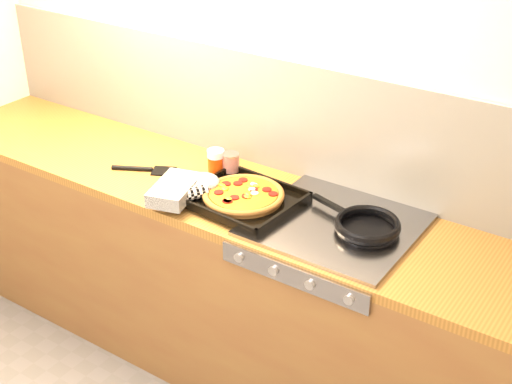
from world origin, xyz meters
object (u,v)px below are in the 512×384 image
Objects in this scene: pizza_on_tray at (225,194)px; frying_pan at (366,226)px; juice_glass at (216,163)px; tomato_can at (231,165)px.

frying_pan is at bearing 10.16° from pizza_on_tray.
pizza_on_tray is at bearing -169.84° from frying_pan.
frying_pan is 0.75m from juice_glass.
juice_glass reaches higher than pizza_on_tray.
frying_pan is 4.04× the size of tomato_can.
juice_glass is at bearing 135.50° from pizza_on_tray.
tomato_can is at bearing 120.55° from pizza_on_tray.
frying_pan is 0.70m from tomato_can.
tomato_can reaches higher than frying_pan.
juice_glass reaches higher than tomato_can.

